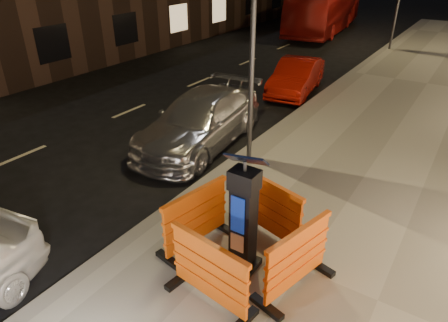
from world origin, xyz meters
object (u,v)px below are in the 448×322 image
Objects in this scene: barrier_bldgside at (297,260)px; bus_doubledecker at (323,31)px; car_silver at (201,143)px; barrier_back at (270,209)px; barrier_kerbside at (196,219)px; barrier_front at (209,273)px; parking_kiosk at (244,215)px; car_red at (295,93)px.

barrier_bldgside is 23.58m from bus_doubledecker.
car_silver is at bearing 65.15° from barrier_bldgside.
car_silver is (-3.57, 2.76, -0.72)m from barrier_back.
barrier_kerbside is 0.14× the size of bus_doubledecker.
barrier_kerbside is (-0.95, 0.95, 0.00)m from barrier_front.
car_red is at bearing 121.52° from parking_kiosk.
barrier_back is 1.34m from barrier_bldgside.
barrier_kerbside is 0.30× the size of car_silver.
barrier_back is 22.38m from bus_doubledecker.
parking_kiosk is 1.40× the size of barrier_kerbside.
barrier_front reaches higher than car_silver.
barrier_front reaches higher than car_red.
bus_doubledecker is at bearing 97.24° from car_red.
barrier_front is at bearing -124.49° from barrier_kerbside.
barrier_front is 0.14× the size of bus_doubledecker.
car_red is at bearing 24.15° from barrier_kerbside.
parking_kiosk is 1.40× the size of barrier_bldgside.
barrier_back is at bearing 97.51° from barrier_front.
barrier_front is 0.30× the size of car_silver.
bus_doubledecker is (-7.92, 22.20, -0.72)m from barrier_bldgside.
car_red is (-3.22, 9.33, -1.17)m from parking_kiosk.
parking_kiosk is 1.05m from barrier_bldgside.
parking_kiosk reaches higher than barrier_front.
barrier_back is at bearing -78.01° from car_red.
car_red is at bearing 126.50° from barrier_back.
barrier_bldgside is at bearing -77.48° from bus_doubledecker.
barrier_back is at bearing -34.49° from barrier_kerbside.
barrier_front is 1.00× the size of barrier_bldgside.
parking_kiosk is 5.28m from car_silver.
barrier_front is at bearing -74.49° from barrier_back.
barrier_kerbside is 23.02m from bus_doubledecker.
barrier_back is 0.38× the size of car_red.
barrier_bldgside is at bearing 52.51° from barrier_front.
bus_doubledecker is at bearing 25.67° from barrier_kerbside.
barrier_kerbside is 0.38× the size of car_red.
parking_kiosk is at bearing 104.51° from barrier_bldgside.
parking_kiosk is 0.19× the size of bus_doubledecker.
barrier_front is at bearing -80.36° from bus_doubledecker.
car_silver is (-2.62, 3.71, -0.72)m from barrier_kerbside.
car_red is (0.36, 5.62, 0.00)m from car_silver.
barrier_front is 1.90m from barrier_back.
barrier_back and barrier_kerbside have the same top height.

